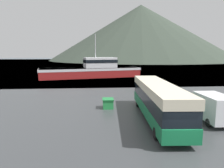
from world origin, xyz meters
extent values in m
plane|color=#383A3D|center=(0.00, 0.00, 0.00)|extent=(400.00, 400.00, 0.00)
plane|color=#475B6B|center=(0.00, 143.37, 0.00)|extent=(240.00, 240.00, 0.00)
cone|color=#333D33|center=(34.82, 171.27, 24.22)|extent=(160.53, 160.53, 48.45)
cube|color=#146B3D|center=(0.25, 6.44, 0.95)|extent=(3.24, 12.81, 1.00)
cube|color=black|center=(0.25, 6.44, 2.02)|extent=(3.18, 12.55, 1.14)
cube|color=beige|center=(0.25, 6.44, 2.95)|extent=(3.24, 12.81, 0.71)
cube|color=black|center=(0.63, 12.79, 1.82)|extent=(2.20, 0.19, 1.54)
cylinder|color=black|center=(-0.58, 10.94, 0.45)|extent=(0.35, 0.92, 0.90)
cylinder|color=black|center=(1.61, 10.81, 0.45)|extent=(0.35, 0.92, 0.90)
cylinder|color=black|center=(-1.11, 2.08, 0.45)|extent=(0.35, 0.92, 0.90)
cylinder|color=black|center=(1.09, 1.95, 0.45)|extent=(0.35, 0.92, 0.90)
cube|color=silver|center=(4.87, 5.03, 1.41)|extent=(2.17, 3.96, 2.12)
cube|color=silver|center=(4.90, 7.84, 0.93)|extent=(2.14, 1.71, 1.17)
cube|color=black|center=(4.89, 7.02, 1.89)|extent=(1.81, 0.08, 0.74)
cylinder|color=black|center=(3.95, 7.63, 0.35)|extent=(0.23, 0.70, 0.70)
cylinder|color=black|center=(5.85, 7.60, 0.35)|extent=(0.23, 0.70, 0.70)
cylinder|color=black|center=(3.91, 4.14, 0.35)|extent=(0.23, 0.70, 0.70)
cube|color=maroon|center=(-6.69, 39.44, 1.18)|extent=(25.33, 11.42, 2.36)
cube|color=silver|center=(-6.69, 39.44, 2.07)|extent=(25.58, 11.53, 0.59)
cube|color=silver|center=(-4.29, 40.00, 3.65)|extent=(8.62, 5.85, 2.58)
cube|color=black|center=(-4.29, 40.00, 4.04)|extent=(8.80, 6.00, 0.78)
cylinder|color=#B2B2B7|center=(-5.44, 39.73, 7.81)|extent=(0.20, 0.20, 5.72)
cube|color=green|center=(-4.01, 10.46, 0.48)|extent=(1.11, 1.31, 0.96)
cube|color=#227D3C|center=(-4.01, 10.46, 1.01)|extent=(1.22, 1.44, 0.11)
cube|color=black|center=(1.01, 47.01, 0.36)|extent=(3.02, 5.31, 0.71)
camera|label=1|loc=(-5.24, -10.90, 6.00)|focal=32.00mm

